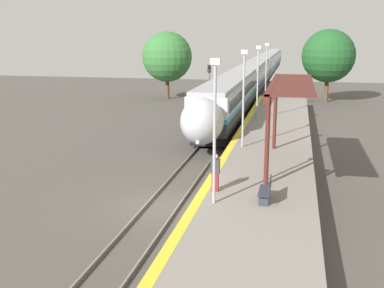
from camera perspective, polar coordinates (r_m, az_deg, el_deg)
ground_plane at (r=21.51m, az=-3.44°, el=-7.42°), size 120.00×120.00×0.00m
rail_left at (r=21.68m, az=-5.29°, el=-7.07°), size 0.08×90.00×0.15m
rail_right at (r=21.30m, az=-1.56°, el=-7.38°), size 0.08×90.00×0.15m
train at (r=74.68m, az=8.13°, el=8.77°), size 2.78×95.45×3.88m
platform_right at (r=20.64m, az=7.75°, el=-6.85°), size 4.83×64.00×1.05m
platform_bench at (r=19.10m, az=8.84°, el=-5.39°), size 0.44×1.54×0.89m
person_waiting at (r=20.01m, az=2.78°, el=-3.35°), size 0.36×0.22×1.60m
railway_signal at (r=44.22m, az=2.04°, el=6.95°), size 0.28×0.28×4.73m
lamppost_near at (r=18.05m, az=2.70°, el=2.54°), size 0.36×0.20×5.56m
lamppost_mid at (r=27.62m, az=6.13°, el=6.09°), size 0.36×0.20×5.56m
lamppost_far at (r=37.29m, az=7.80°, el=7.81°), size 0.36×0.20×5.56m
lamppost_farthest at (r=46.99m, az=8.79°, el=8.81°), size 0.36×0.20×5.56m
station_canopy at (r=23.91m, az=10.95°, el=6.49°), size 2.02×9.92×4.14m
background_tree_left at (r=56.52m, az=-2.97°, el=10.28°), size 5.76×5.76×7.76m
background_tree_right at (r=55.81m, az=15.88°, el=10.01°), size 5.82×5.82×8.02m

